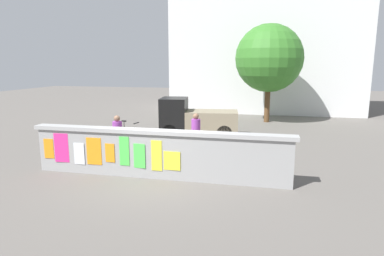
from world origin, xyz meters
The scene contains 10 objects.
ground centered at (0.00, 8.00, 0.00)m, with size 60.00×60.00×0.00m, color #605B56.
poster_wall centered at (-0.01, 0.00, 0.77)m, with size 8.10×0.42×1.49m.
auto_rickshaw_truck centered at (-0.15, 5.95, 0.90)m, with size 3.75×1.92×1.85m.
motorcycle centered at (2.63, 1.69, 0.46)m, with size 1.90×0.56×0.87m.
bicycle_near centered at (-2.86, 4.27, 0.36)m, with size 1.70×0.44×0.95m.
bicycle_far centered at (0.58, 1.28, 0.36)m, with size 1.70×0.44×0.95m.
person_walking centered at (-2.05, 1.59, 0.99)m, with size 0.47×0.47×1.62m.
person_bystander centered at (0.59, 2.72, 0.99)m, with size 0.42×0.42×1.62m.
tree_roadside centered at (3.18, 10.96, 3.74)m, with size 3.93×3.93×5.72m.
building_background centered at (2.90, 16.47, 4.51)m, with size 13.53×5.79×8.98m.
Camera 1 is at (3.14, -9.23, 3.41)m, focal length 31.12 mm.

